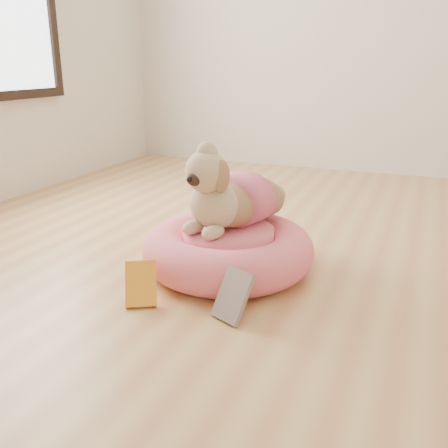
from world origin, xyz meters
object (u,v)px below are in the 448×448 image
at_px(dog, 230,182).
at_px(book_yellow, 141,284).
at_px(book_white, 233,295).
at_px(pet_bed, 228,250).

distance_m(dog, book_yellow, 0.58).
bearing_deg(book_white, pet_bed, 138.19).
relative_size(pet_bed, dog, 1.39).
relative_size(pet_bed, book_yellow, 4.25).
distance_m(pet_bed, book_white, 0.44).
height_order(dog, book_yellow, dog).
bearing_deg(book_yellow, book_white, -25.10).
xyz_separation_m(pet_bed, dog, (-0.01, 0.03, 0.30)).
bearing_deg(dog, book_white, -50.48).
height_order(book_yellow, book_white, book_white).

